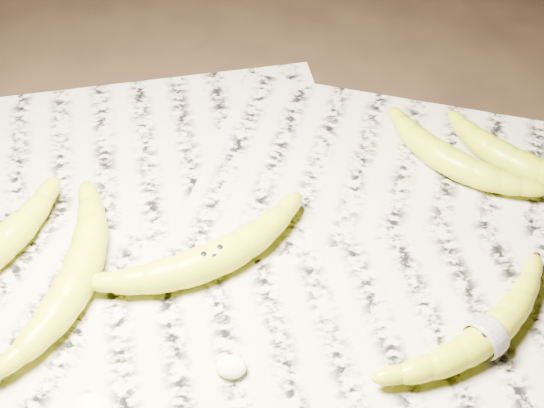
# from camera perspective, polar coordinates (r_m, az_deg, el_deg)

# --- Properties ---
(ground) EXTENTS (3.00, 3.00, 0.00)m
(ground) POSITION_cam_1_polar(r_m,az_deg,el_deg) (0.78, 0.69, -5.21)
(ground) COLOR black
(ground) RESTS_ON ground
(newspaper_patch) EXTENTS (0.90, 0.70, 0.01)m
(newspaper_patch) POSITION_cam_1_polar(r_m,az_deg,el_deg) (0.76, -1.48, -6.83)
(newspaper_patch) COLOR #B0AA96
(newspaper_patch) RESTS_ON ground
(banana_left_b) EXTENTS (0.08, 0.21, 0.04)m
(banana_left_b) POSITION_cam_1_polar(r_m,az_deg,el_deg) (0.77, -14.36, -4.99)
(banana_left_b) COLOR #AABD17
(banana_left_b) RESTS_ON newspaper_patch
(banana_center) EXTENTS (0.20, 0.17, 0.04)m
(banana_center) POSITION_cam_1_polar(r_m,az_deg,el_deg) (0.76, -4.57, -4.08)
(banana_center) COLOR #AABD17
(banana_center) RESTS_ON newspaper_patch
(banana_taped) EXTENTS (0.18, 0.17, 0.03)m
(banana_taped) POSITION_cam_1_polar(r_m,az_deg,el_deg) (0.73, 15.87, -9.46)
(banana_taped) COLOR #AABD17
(banana_taped) RESTS_ON newspaper_patch
(banana_upper_a) EXTENTS (0.17, 0.15, 0.03)m
(banana_upper_a) POSITION_cam_1_polar(r_m,az_deg,el_deg) (0.88, 13.25, 3.35)
(banana_upper_a) COLOR #AABD17
(banana_upper_a) RESTS_ON newspaper_patch
(banana_upper_b) EXTENTS (0.17, 0.14, 0.03)m
(banana_upper_b) POSITION_cam_1_polar(r_m,az_deg,el_deg) (0.90, 17.74, 3.22)
(banana_upper_b) COLOR #AABD17
(banana_upper_b) RESTS_ON newspaper_patch
(measuring_tape) EXTENTS (0.03, 0.03, 0.04)m
(measuring_tape) POSITION_cam_1_polar(r_m,az_deg,el_deg) (0.73, 15.87, -9.46)
(measuring_tape) COLOR white
(measuring_tape) RESTS_ON newspaper_patch
(flesh_chunk_a) EXTENTS (0.04, 0.03, 0.02)m
(flesh_chunk_a) POSITION_cam_1_polar(r_m,az_deg,el_deg) (0.69, -13.50, -14.68)
(flesh_chunk_a) COLOR #F4F1BD
(flesh_chunk_a) RESTS_ON newspaper_patch
(flesh_chunk_c) EXTENTS (0.03, 0.02, 0.02)m
(flesh_chunk_c) POSITION_cam_1_polar(r_m,az_deg,el_deg) (0.70, -3.10, -11.96)
(flesh_chunk_c) COLOR #F4F1BD
(flesh_chunk_c) RESTS_ON newspaper_patch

